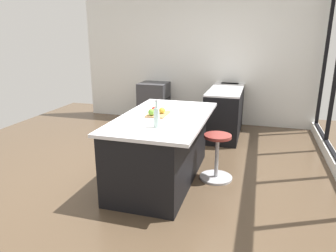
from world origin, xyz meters
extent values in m
plane|color=brown|center=(0.00, 0.00, 0.00)|extent=(7.36, 7.36, 0.00)
cube|color=black|center=(-2.60, 2.52, 1.36)|extent=(0.05, 0.06, 2.38)
cube|color=silver|center=(-2.83, 0.00, 1.33)|extent=(0.12, 5.05, 2.66)
cube|color=black|center=(-2.48, 0.79, 0.43)|extent=(2.53, 0.60, 0.87)
cube|color=silver|center=(-2.48, 0.79, 0.88)|extent=(2.53, 0.60, 0.03)
cube|color=#38383D|center=(-2.80, 0.79, 0.84)|extent=(0.44, 0.36, 0.12)
cylinder|color=#B7B7BC|center=(-2.80, 0.64, 1.04)|extent=(0.02, 0.02, 0.28)
cube|color=#38383D|center=(-2.48, -0.83, 0.43)|extent=(0.60, 0.60, 0.87)
cube|color=black|center=(-2.48, -0.52, 0.39)|extent=(0.44, 0.01, 0.32)
cube|color=black|center=(0.22, 0.19, 0.42)|extent=(1.87, 0.88, 0.84)
cube|color=silver|center=(0.22, 0.24, 0.86)|extent=(1.93, 1.08, 0.04)
cylinder|color=#B7B7BC|center=(0.02, 0.91, 0.01)|extent=(0.44, 0.44, 0.03)
cylinder|color=#B7B7BC|center=(0.02, 0.91, 0.30)|extent=(0.05, 0.05, 0.57)
cylinder|color=maroon|center=(0.02, 0.91, 0.61)|extent=(0.36, 0.36, 0.04)
cube|color=tan|center=(0.20, 0.15, 0.89)|extent=(0.36, 0.24, 0.02)
sphere|color=#609E2D|center=(0.32, 0.10, 0.94)|extent=(0.08, 0.08, 0.08)
sphere|color=gold|center=(0.18, 0.20, 0.94)|extent=(0.08, 0.08, 0.08)
sphere|color=red|center=(0.16, 0.09, 0.94)|extent=(0.08, 0.08, 0.08)
cylinder|color=silver|center=(0.73, 0.31, 0.99)|extent=(0.06, 0.06, 0.22)
cylinder|color=silver|center=(0.73, 0.31, 1.14)|extent=(0.03, 0.03, 0.08)
cylinder|color=#B7B7BC|center=(0.73, 0.31, 1.19)|extent=(0.03, 0.03, 0.02)
camera|label=1|loc=(3.89, 1.38, 1.89)|focal=33.18mm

